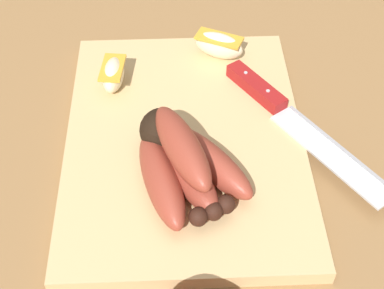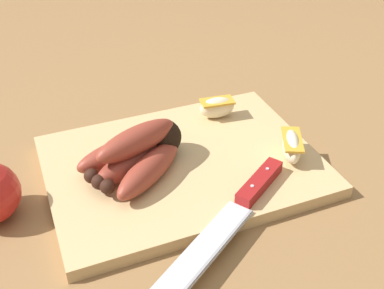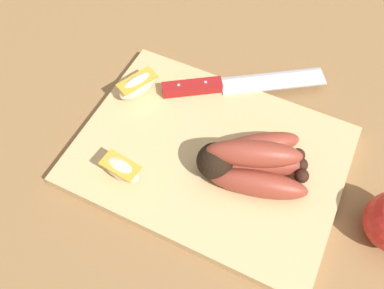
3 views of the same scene
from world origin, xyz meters
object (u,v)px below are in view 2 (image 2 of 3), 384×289
Objects in this scene: apple_wedge_near at (217,107)px; banana_bunch at (139,153)px; chefs_knife at (242,203)px; apple_wedge_middle at (292,146)px.

banana_bunch is at bearing 27.95° from apple_wedge_near.
banana_bunch is at bearing -51.85° from chefs_knife.
apple_wedge_middle reaches higher than chefs_knife.
apple_wedge_near is at bearing -105.85° from chefs_knife.
banana_bunch is 2.22× the size of apple_wedge_middle.
chefs_knife is at bearing 31.35° from apple_wedge_middle.
banana_bunch reaches higher than apple_wedge_middle.
banana_bunch reaches higher than chefs_knife.
banana_bunch is 0.23m from apple_wedge_middle.
apple_wedge_near is (-0.16, -0.09, -0.01)m from banana_bunch.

